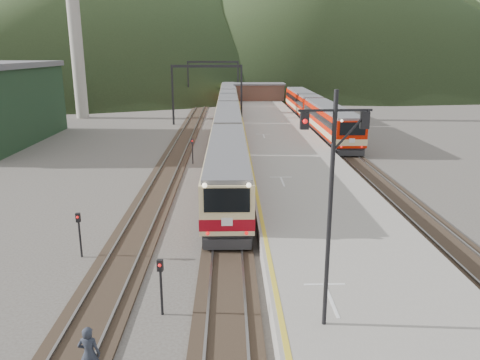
{
  "coord_description": "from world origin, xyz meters",
  "views": [
    {
      "loc": [
        0.14,
        -9.1,
        9.73
      ],
      "look_at": [
        0.78,
        18.87,
        2.0
      ],
      "focal_mm": 35.0,
      "sensor_mm": 36.0,
      "label": 1
    }
  ],
  "objects_px": {
    "signal_mast": "(331,190)",
    "second_train": "(314,111)",
    "main_train": "(228,116)",
    "worker": "(89,354)"
  },
  "relations": [
    {
      "from": "signal_mast",
      "to": "second_train",
      "type": "bearing_deg",
      "value": 80.36
    },
    {
      "from": "main_train",
      "to": "worker",
      "type": "height_order",
      "value": "main_train"
    },
    {
      "from": "signal_mast",
      "to": "worker",
      "type": "distance_m",
      "value": 8.85
    },
    {
      "from": "main_train",
      "to": "worker",
      "type": "xyz_separation_m",
      "value": [
        -4.12,
        -46.36,
        -0.97
      ]
    },
    {
      "from": "main_train",
      "to": "signal_mast",
      "type": "xyz_separation_m",
      "value": [
        3.24,
        -45.02,
        3.75
      ]
    },
    {
      "from": "second_train",
      "to": "signal_mast",
      "type": "height_order",
      "value": "signal_mast"
    },
    {
      "from": "main_train",
      "to": "second_train",
      "type": "height_order",
      "value": "second_train"
    },
    {
      "from": "signal_mast",
      "to": "worker",
      "type": "xyz_separation_m",
      "value": [
        -7.36,
        -1.34,
        -4.72
      ]
    },
    {
      "from": "signal_mast",
      "to": "main_train",
      "type": "bearing_deg",
      "value": 94.12
    },
    {
      "from": "signal_mast",
      "to": "worker",
      "type": "bearing_deg",
      "value": -169.65
    }
  ]
}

